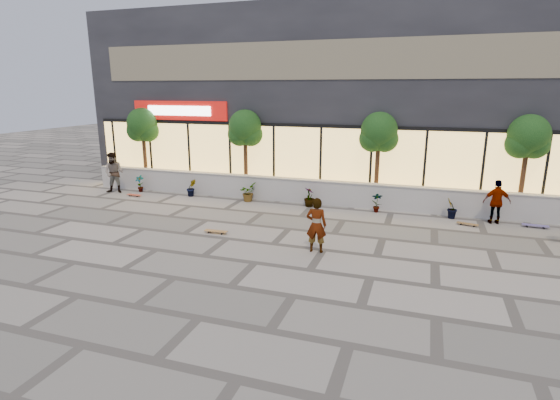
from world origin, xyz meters
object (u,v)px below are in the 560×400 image
(skater_right_near, at_px, (497,202))
(skateboard_left, at_px, (134,195))
(skateboard_right_near, at_px, (468,224))
(tree_east, at_px, (528,139))
(skateboard_right_far, at_px, (535,225))
(skater_center, at_px, (316,225))
(tree_mideast, at_px, (379,135))
(skateboard_center, at_px, (216,231))
(tree_west, at_px, (143,127))
(tree_midwest, at_px, (245,130))
(skater_left, at_px, (114,173))

(skater_right_near, distance_m, skateboard_left, 15.25)
(skater_right_near, bearing_deg, skateboard_left, -5.82)
(skater_right_near, xyz_separation_m, skateboard_right_near, (-0.96, -0.61, -0.75))
(tree_east, xyz_separation_m, skateboard_right_far, (0.32, -1.50, -2.90))
(skateboard_left, xyz_separation_m, skateboard_right_far, (16.54, 0.62, 0.01))
(tree_east, distance_m, skateboard_left, 16.61)
(skater_center, relative_size, skateboard_left, 2.33)
(tree_mideast, xyz_separation_m, skateboard_center, (-4.73, -5.70, -2.90))
(tree_west, distance_m, skateboard_center, 9.31)
(tree_mideast, xyz_separation_m, skateboard_right_far, (5.82, -1.50, -2.90))
(skater_right_near, distance_m, skateboard_center, 10.21)
(tree_west, relative_size, skateboard_left, 5.38)
(tree_midwest, relative_size, skateboard_center, 4.80)
(tree_east, height_order, skater_right_near, tree_east)
(tree_midwest, distance_m, skater_left, 6.57)
(tree_mideast, height_order, skateboard_right_far, tree_mideast)
(tree_mideast, height_order, skater_center, tree_mideast)
(tree_west, relative_size, skateboard_center, 4.80)
(skateboard_right_far, bearing_deg, skater_right_near, 178.57)
(skateboard_left, relative_size, skateboard_right_near, 0.97)
(tree_mideast, height_order, tree_east, same)
(tree_midwest, distance_m, skater_right_near, 10.81)
(skateboard_center, height_order, skateboard_right_near, skateboard_center)
(tree_west, bearing_deg, skateboard_left, -69.66)
(skater_center, xyz_separation_m, skater_left, (-10.95, 4.51, 0.11))
(skater_left, bearing_deg, skateboard_right_far, -14.81)
(skateboard_left, bearing_deg, tree_mideast, 13.91)
(skater_center, bearing_deg, tree_east, -142.25)
(tree_midwest, bearing_deg, skater_left, -163.57)
(tree_west, distance_m, skateboard_left, 3.69)
(skater_center, xyz_separation_m, skateboard_left, (-9.66, 4.16, -0.78))
(skater_right_near, height_order, skateboard_right_near, skater_right_near)
(tree_west, height_order, skateboard_left, tree_west)
(skateboard_center, bearing_deg, skateboard_left, 147.25)
(tree_east, bearing_deg, tree_midwest, 180.00)
(tree_mideast, bearing_deg, skater_center, -99.53)
(skater_center, height_order, skater_left, skater_left)
(tree_mideast, bearing_deg, skater_left, -171.61)
(tree_east, height_order, skateboard_left, tree_east)
(skateboard_center, bearing_deg, tree_midwest, 100.64)
(skater_center, relative_size, skater_right_near, 1.04)
(skater_left, bearing_deg, tree_mideast, -7.29)
(skater_right_near, xyz_separation_m, skateboard_center, (-9.23, -4.30, -0.74))
(tree_west, height_order, skater_left, tree_west)
(tree_midwest, height_order, tree_east, same)
(skater_left, xyz_separation_m, skater_right_near, (16.50, 0.37, -0.14))
(tree_midwest, distance_m, tree_mideast, 6.00)
(tree_midwest, xyz_separation_m, skateboard_right_far, (11.82, -1.50, -2.90))
(tree_mideast, xyz_separation_m, skater_left, (-12.00, -1.77, -2.02))
(skateboard_center, xyz_separation_m, skateboard_right_far, (10.56, 4.20, 0.01))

